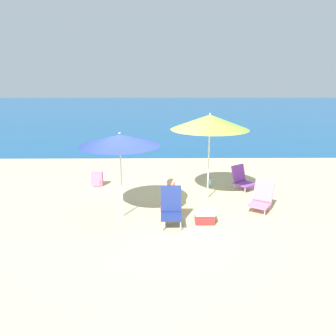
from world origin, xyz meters
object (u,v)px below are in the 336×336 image
Objects in this scene: water_bottle at (210,183)px; cooler_box at (205,217)px; beach_chair_navy at (171,207)px; person_seated_near at (171,198)px; beach_chair_pink at (262,198)px; beach_umbrella_lime at (210,122)px; beach_umbrella_navy at (120,140)px; backpack_pink at (97,179)px; beach_chair_purple at (242,178)px.

cooler_box is (-0.48, -2.55, 0.03)m from water_bottle.
cooler_box reaches higher than water_bottle.
beach_chair_navy reaches higher than water_bottle.
person_seated_near reaches higher than cooler_box.
beach_umbrella_lime is at bearing 178.73° from beach_chair_pink.
beach_umbrella_navy reaches higher than backpack_pink.
beach_chair_navy reaches higher than beach_chair_purple.
beach_umbrella_navy is 0.87× the size of beach_umbrella_lime.
beach_chair_pink is 2.09m from water_bottle.
beach_chair_pink is (1.20, -0.83, -1.71)m from beach_umbrella_lime.
beach_umbrella_navy is 3.65m from beach_chair_pink.
backpack_pink is (-4.35, 1.91, -0.12)m from beach_chair_pink.
backpack_pink reaches higher than water_bottle.
water_bottle is at bearing 151.78° from beach_chair_pink.
beach_chair_pink is at bearing -23.67° from backpack_pink.
person_seated_near is at bearing 17.88° from beach_umbrella_navy.
beach_umbrella_lime is at bearing 57.62° from beach_chair_navy.
beach_umbrella_lime is 2.50m from beach_chair_navy.
water_bottle is at bearing 77.85° from beach_umbrella_lime.
beach_umbrella_navy is 4.59× the size of cooler_box.
beach_umbrella_lime is 2.14m from person_seated_near.
beach_chair_navy is at bearing -68.30° from person_seated_near.
beach_chair_navy is at bearing -122.16° from beach_umbrella_lime.
beach_umbrella_lime is (2.12, 1.16, 0.24)m from beach_umbrella_navy.
beach_chair_purple is 1.75× the size of cooler_box.
beach_chair_pink is at bearing -120.78° from beach_chair_purple.
person_seated_near is 1.86× the size of cooler_box.
person_seated_near reaches higher than beach_chair_purple.
backpack_pink is 1.58× the size of water_bottle.
beach_chair_pink is 1.04× the size of beach_chair_purple.
person_seated_near is 2.18m from water_bottle.
beach_chair_pink is at bearing -34.84° from beach_umbrella_lime.
beach_umbrella_navy reaches higher than cooler_box.
cooler_box is at bearing -100.60° from water_bottle.
beach_chair_navy is (1.12, -0.43, -1.40)m from beach_umbrella_navy.
person_seated_near is (-2.06, -1.50, -0.01)m from beach_chair_purple.
beach_chair_navy is at bearing -51.19° from backpack_pink.
beach_umbrella_lime is at bearing 177.69° from beach_chair_purple.
cooler_box is (1.86, -0.38, -1.66)m from beach_umbrella_navy.
beach_umbrella_lime is 2.25m from beach_chair_pink.
person_seated_near is (0.01, 0.80, -0.08)m from beach_chair_navy.
beach_umbrella_lime is 2.19m from water_bottle.
backpack_pink is at bearing 178.75° from water_bottle.
beach_umbrella_navy reaches higher than beach_chair_pink.
water_bottle is (1.21, 1.80, -0.22)m from person_seated_near.
person_seated_near is at bearing -179.62° from beach_chair_purple.
beach_umbrella_navy reaches higher than beach_chair_purple.
beach_chair_purple is (-0.13, 1.54, 0.00)m from beach_chair_pink.
beach_umbrella_navy is 3.98m from beach_chair_purple.
beach_chair_navy is 3.09m from beach_chair_purple.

